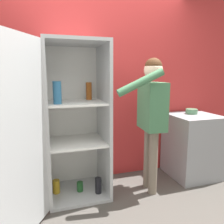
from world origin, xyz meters
The scene contains 6 objects.
ground_plane centered at (0.00, 0.00, 0.00)m, with size 12.00×12.00×0.00m, color #4C4742.
wall_back centered at (0.00, 0.98, 1.27)m, with size 7.00×0.06×2.55m.
refrigerator centered at (-0.46, 0.52, 0.90)m, with size 1.08×1.25×1.81m.
person centered at (0.53, 0.41, 1.04)m, with size 0.65×0.55×1.63m.
counter centered at (1.31, 0.61, 0.44)m, with size 0.64×0.64×0.88m.
bowl centered at (1.32, 0.69, 0.92)m, with size 0.16×0.16×0.07m.
Camera 1 is at (-0.68, -1.89, 1.44)m, focal length 35.00 mm.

